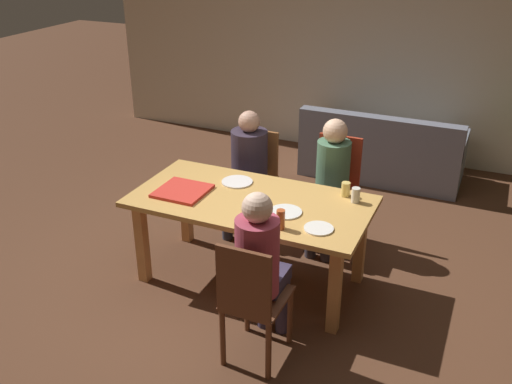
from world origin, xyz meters
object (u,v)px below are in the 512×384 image
(chair_2, at_px, (253,175))
(chair_0, at_px, (251,299))
(plate_1, at_px, (237,182))
(dining_table, at_px, (251,210))
(drinking_glass_1, at_px, (356,195))
(person_0, at_px, (261,261))
(plate_2, at_px, (319,228))
(pizza_box_0, at_px, (182,191))
(person_2, at_px, (247,163))
(drinking_glass_2, at_px, (346,189))
(chair_1, at_px, (335,186))
(plate_0, at_px, (286,212))
(couch, at_px, (381,154))
(person_1, at_px, (330,176))
(drinking_glass_0, at_px, (281,219))

(chair_2, bearing_deg, chair_0, -66.27)
(chair_2, distance_m, plate_1, 0.77)
(dining_table, xyz_separation_m, drinking_glass_1, (0.76, 0.28, 0.16))
(person_0, height_order, plate_1, person_0)
(chair_2, relative_size, plate_2, 4.33)
(plate_2, bearing_deg, pizza_box_0, 173.76)
(person_2, distance_m, drinking_glass_2, 1.15)
(chair_1, xyz_separation_m, person_2, (-0.80, -0.17, 0.15))
(chair_0, xyz_separation_m, plate_0, (-0.08, 0.79, 0.24))
(pizza_box_0, xyz_separation_m, couch, (1.05, 2.63, -0.48))
(chair_0, bearing_deg, person_1, 90.00)
(plate_0, bearing_deg, person_1, 85.15)
(chair_1, distance_m, plate_1, 0.98)
(chair_1, height_order, drinking_glass_2, chair_1)
(person_2, bearing_deg, couch, 62.62)
(chair_1, distance_m, plate_2, 1.23)
(drinking_glass_0, bearing_deg, pizza_box_0, 166.16)
(dining_table, bearing_deg, drinking_glass_1, 20.36)
(person_2, distance_m, plate_1, 0.58)
(plate_0, height_order, drinking_glass_1, drinking_glass_1)
(plate_1, xyz_separation_m, plate_2, (0.86, -0.48, 0.00))
(drinking_glass_0, bearing_deg, couch, 87.67)
(dining_table, height_order, chair_1, chair_1)
(chair_2, bearing_deg, plate_2, -48.75)
(person_0, xyz_separation_m, pizza_box_0, (-0.95, 0.62, 0.05))
(person_0, height_order, person_2, person_0)
(person_0, bearing_deg, drinking_glass_2, 76.95)
(chair_1, distance_m, person_1, 0.23)
(person_1, relative_size, drinking_glass_1, 10.07)
(drinking_glass_2, bearing_deg, couch, 94.15)
(plate_2, bearing_deg, dining_table, 159.34)
(person_1, bearing_deg, couch, 86.85)
(chair_1, bearing_deg, chair_0, -90.00)
(dining_table, height_order, person_1, person_1)
(dining_table, distance_m, drinking_glass_1, 0.82)
(chair_0, bearing_deg, person_2, 115.61)
(person_2, height_order, plate_0, person_2)
(plate_2, bearing_deg, drinking_glass_0, -158.15)
(chair_1, bearing_deg, drinking_glass_0, -90.94)
(chair_2, height_order, drinking_glass_1, chair_2)
(chair_0, relative_size, person_1, 0.79)
(chair_2, distance_m, plate_2, 1.59)
(chair_2, bearing_deg, drinking_glass_2, -28.94)
(plate_1, relative_size, drinking_glass_2, 2.24)
(chair_1, xyz_separation_m, pizza_box_0, (-0.95, -1.06, 0.23))
(couch, bearing_deg, plate_2, -87.22)
(drinking_glass_1, height_order, couch, drinking_glass_1)
(person_1, bearing_deg, plate_2, -77.46)
(chair_2, bearing_deg, person_0, -64.35)
(person_1, bearing_deg, drinking_glass_2, -59.94)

